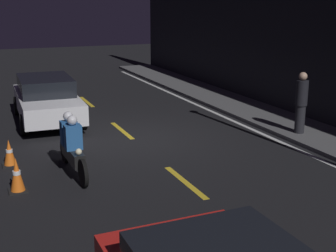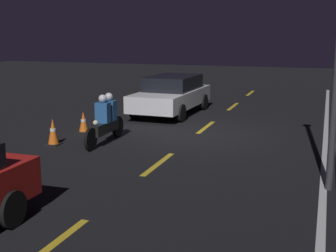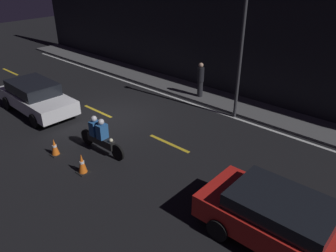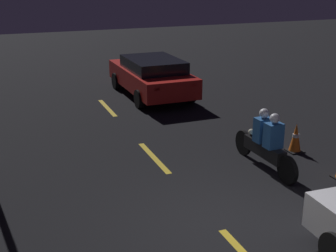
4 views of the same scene
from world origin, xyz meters
name	(u,v)px [view 2 (image 2 of 4)]	position (x,y,z in m)	size (l,w,h in m)	color
ground_plane	(198,134)	(0.00, 0.00, 0.00)	(56.00, 56.00, 0.00)	black
lane_dash_a	(250,93)	(-10.00, 0.00, 0.00)	(2.00, 0.14, 0.01)	gold
lane_dash_b	(233,106)	(-5.50, 0.00, 0.00)	(2.00, 0.14, 0.01)	gold
lane_dash_c	(206,127)	(-1.00, 0.00, 0.00)	(2.00, 0.14, 0.01)	gold
lane_dash_d	(158,164)	(3.50, 0.00, 0.00)	(2.00, 0.14, 0.01)	gold
lane_dash_e	(52,246)	(8.00, 0.00, 0.00)	(2.00, 0.14, 0.01)	gold
lane_solid_kerb	(325,143)	(0.00, 3.68, 0.00)	(25.20, 0.14, 0.01)	silver
sedan_white	(172,94)	(-3.06, -1.86, 0.75)	(4.46, 2.02, 1.42)	silver
motorcycle	(106,120)	(1.97, -2.10, 0.64)	(2.36, 0.38, 1.37)	black
traffic_cone_near	(83,122)	(0.93, -3.38, 0.31)	(0.37, 0.37, 0.64)	black
traffic_cone_mid	(53,132)	(2.63, -3.37, 0.36)	(0.38, 0.38, 0.73)	black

